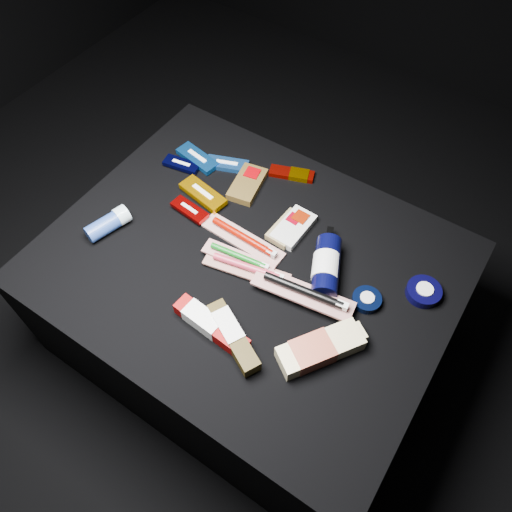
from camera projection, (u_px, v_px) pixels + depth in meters
The scene contains 22 objects.
ground at pixel (250, 333), 1.55m from camera, with size 3.00×3.00×0.00m, color black.
cloth_table at pixel (250, 301), 1.39m from camera, with size 0.98×0.78×0.40m, color black.
luna_bar_0 at pixel (227, 164), 1.40m from camera, with size 0.13×0.08×0.02m.
luna_bar_1 at pixel (198, 158), 1.41m from camera, with size 0.14×0.07×0.02m.
luna_bar_2 at pixel (182, 164), 1.40m from camera, with size 0.11×0.06×0.01m.
luna_bar_3 at pixel (203, 194), 1.33m from camera, with size 0.14×0.07×0.02m.
luna_bar_4 at pixel (190, 210), 1.29m from camera, with size 0.11×0.05×0.01m.
clif_bar_0 at pixel (248, 183), 1.36m from camera, with size 0.09×0.14×0.02m.
clif_bar_1 at pixel (295, 226), 1.27m from camera, with size 0.07×0.13×0.02m.
clif_bar_2 at pixel (288, 227), 1.27m from camera, with size 0.07×0.12×0.02m.
power_bar at pixel (294, 174), 1.38m from camera, with size 0.13×0.08×0.02m.
lotion_bottle at pixel (326, 267), 1.18m from camera, with size 0.12×0.20×0.06m.
cream_tin_upper at pixel (424, 292), 1.16m from camera, with size 0.08×0.08×0.03m.
cream_tin_lower at pixel (367, 300), 1.15m from camera, with size 0.07×0.07×0.02m.
bodywash_bottle at pixel (319, 349), 1.07m from camera, with size 0.16×0.19×0.04m.
deodorant_stick at pixel (109, 224), 1.26m from camera, with size 0.08×0.12×0.05m.
toothbrush_pack_0 at pixel (244, 239), 1.25m from camera, with size 0.23×0.06×0.03m.
toothbrush_pack_1 at pixel (248, 268), 1.19m from camera, with size 0.22×0.09×0.02m.
toothbrush_pack_2 at pixel (239, 258), 1.20m from camera, with size 0.19×0.07×0.02m.
toothbrush_pack_3 at pixel (304, 293), 1.14m from camera, with size 0.25×0.09×0.03m.
toothpaste_carton_red at pixel (209, 324), 1.10m from camera, with size 0.19×0.06×0.04m.
toothpaste_carton_green at pixel (232, 334), 1.09m from camera, with size 0.18×0.12×0.03m.
Camera 1 is at (0.39, -0.56, 1.41)m, focal length 35.00 mm.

